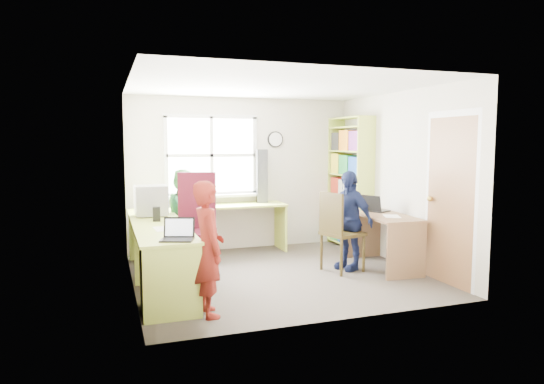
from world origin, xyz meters
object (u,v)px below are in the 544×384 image
Objects in this scene: right_desk at (383,229)px; person_green at (186,217)px; bookshelf at (350,186)px; person_red at (208,249)px; crt_monitor at (151,201)px; potted_plant at (206,197)px; person_navy at (348,220)px; wooden_chair at (338,229)px; cd_tower at (262,176)px; laptop_left at (178,235)px; l_desk at (179,252)px; swivel_chair at (196,232)px; laptop_right at (373,208)px.

person_green is (-2.52, 1.03, 0.14)m from right_desk.
person_red is at bearing -140.12° from bookshelf.
right_desk is 3.14× the size of crt_monitor.
person_green is at bearing -6.74° from person_red.
crt_monitor is 1.53× the size of potted_plant.
person_navy is (-0.50, 0.07, 0.14)m from right_desk.
cd_tower is (-0.52, 1.64, 0.60)m from wooden_chair.
person_green is (0.38, 1.94, -0.13)m from laptop_left.
potted_plant is at bearing -165.18° from cd_tower.
person_red reaches higher than potted_plant.
cd_tower is (1.69, 2.53, 0.37)m from laptop_left.
l_desk is 1.90m from potted_plant.
l_desk is 2.24× the size of swivel_chair.
cd_tower reaches higher than person_red.
potted_plant is at bearing 117.52° from wooden_chair.
l_desk is 10.88× the size of potted_plant.
potted_plant is at bearing -14.87° from person_red.
laptop_right is at bearing 8.64° from wooden_chair.
right_desk is at bearing -15.19° from crt_monitor.
crt_monitor reaches higher than wooden_chair.
crt_monitor is 1.19m from potted_plant.
cd_tower is (1.79, 0.88, 0.22)m from crt_monitor.
potted_plant is at bearing -8.94° from person_green.
crt_monitor is 1.10× the size of laptop_left.
person_red is 2.41m from person_navy.
laptop_left is 1.98m from person_green.
wooden_chair is (-0.86, -1.30, -0.43)m from bookshelf.
person_green reaches higher than wooden_chair.
wooden_chair is 2.82× the size of laptop_left.
crt_monitor reaches higher than potted_plant.
laptop_left is 0.28× the size of person_red.
swivel_chair is 1.24m from potted_plant.
wooden_chair is at bearing -19.47° from crt_monitor.
laptop_right is (-0.15, -0.99, -0.22)m from bookshelf.
laptop_right is (3.02, -0.45, -0.17)m from crt_monitor.
crt_monitor is at bearing -144.29° from cd_tower.
potted_plant reaches higher than right_desk.
wooden_chair is at bearing 41.77° from laptop_left.
cd_tower is at bearing 166.40° from bookshelf.
crt_monitor is (-2.32, 0.76, 0.38)m from wooden_chair.
potted_plant is 2.20m from person_navy.
potted_plant is at bearing 68.77° from l_desk.
l_desk is at bearing 101.16° from laptop_left.
cd_tower is at bearing 17.83° from laptop_right.
crt_monitor is 3.06m from laptop_right.
laptop_right is at bearing 9.69° from l_desk.
bookshelf is 1.62m from wooden_chair.
person_navy is (0.72, -1.55, -0.51)m from cd_tower.
potted_plant is (0.37, 1.14, 0.32)m from swivel_chair.
laptop_left is 2.57m from potted_plant.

